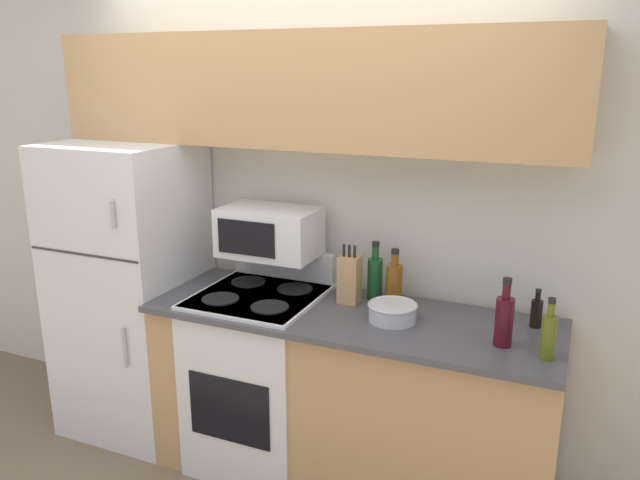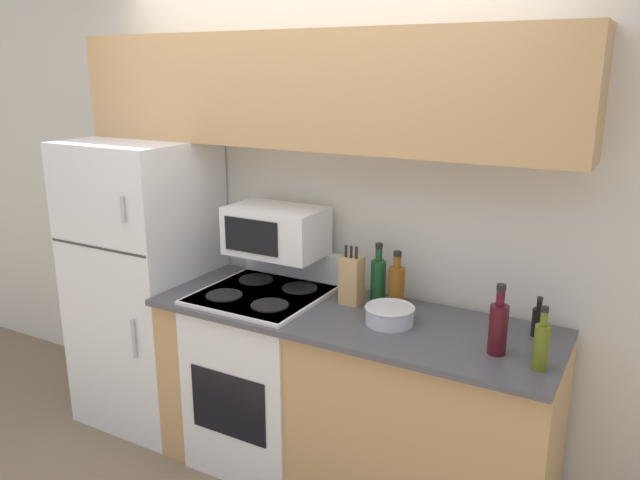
% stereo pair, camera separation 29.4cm
% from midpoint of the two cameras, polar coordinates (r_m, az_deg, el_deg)
% --- Properties ---
extents(wall_back, '(8.00, 0.05, 2.55)m').
position_cam_midpoint_polar(wall_back, '(3.38, 2.79, 2.09)').
color(wall_back, silver).
rests_on(wall_back, ground_plane).
extents(lower_cabinets, '(1.97, 0.68, 0.92)m').
position_cam_midpoint_polar(lower_cabinets, '(3.22, 5.39, -14.31)').
color(lower_cabinets, tan).
rests_on(lower_cabinets, ground_plane).
extents(refrigerator, '(0.72, 0.69, 1.67)m').
position_cam_midpoint_polar(refrigerator, '(3.76, -13.45, -3.90)').
color(refrigerator, white).
rests_on(refrigerator, ground_plane).
extents(upper_cabinets, '(2.69, 0.30, 0.56)m').
position_cam_midpoint_polar(upper_cabinets, '(3.14, 1.46, 13.53)').
color(upper_cabinets, tan).
rests_on(upper_cabinets, refrigerator).
extents(stove, '(0.61, 0.66, 1.10)m').
position_cam_midpoint_polar(stove, '(3.40, -2.55, -12.04)').
color(stove, white).
rests_on(stove, ground_plane).
extents(microwave, '(0.50, 0.32, 0.25)m').
position_cam_midpoint_polar(microwave, '(3.26, -1.48, 0.82)').
color(microwave, white).
rests_on(microwave, stove).
extents(knife_block, '(0.10, 0.10, 0.30)m').
position_cam_midpoint_polar(knife_block, '(3.10, 5.63, -3.69)').
color(knife_block, tan).
rests_on(knife_block, lower_cabinets).
extents(bowl, '(0.23, 0.23, 0.08)m').
position_cam_midpoint_polar(bowl, '(2.90, 9.31, -6.79)').
color(bowl, silver).
rests_on(bowl, lower_cabinets).
extents(bottle_olive_oil, '(0.06, 0.06, 0.26)m').
position_cam_midpoint_polar(bottle_olive_oil, '(2.63, 22.69, -8.91)').
color(bottle_olive_oil, '#5B6619').
rests_on(bottle_olive_oil, lower_cabinets).
extents(bottle_soy_sauce, '(0.05, 0.05, 0.18)m').
position_cam_midpoint_polar(bottle_soy_sauce, '(2.94, 22.06, -6.91)').
color(bottle_soy_sauce, black).
rests_on(bottle_soy_sauce, lower_cabinets).
extents(bottle_wine_green, '(0.08, 0.08, 0.30)m').
position_cam_midpoint_polar(bottle_wine_green, '(3.15, 8.02, -3.54)').
color(bottle_wine_green, '#194C23').
rests_on(bottle_wine_green, lower_cabinets).
extents(bottle_wine_red, '(0.08, 0.08, 0.30)m').
position_cam_midpoint_polar(bottle_wine_red, '(2.70, 19.05, -7.57)').
color(bottle_wine_red, '#470F19').
rests_on(bottle_wine_red, lower_cabinets).
extents(bottle_whiskey, '(0.08, 0.08, 0.28)m').
position_cam_midpoint_polar(bottle_whiskey, '(3.10, 9.73, -4.09)').
color(bottle_whiskey, brown).
rests_on(bottle_whiskey, lower_cabinets).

